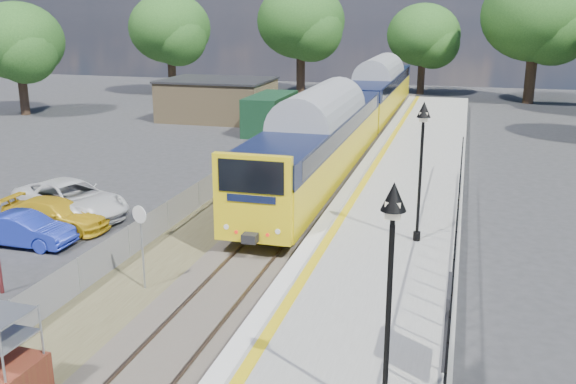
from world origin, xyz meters
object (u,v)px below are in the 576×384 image
at_px(speed_sign, 141,234).
at_px(car_blue, 24,230).
at_px(victorian_lamp_north, 422,139).
at_px(victorian_lamp_south, 391,250).
at_px(brick_plinth, 3,362).
at_px(train, 357,108).
at_px(car_yellow, 56,215).
at_px(car_white, 71,199).

relative_size(speed_sign, car_blue, 0.74).
bearing_deg(victorian_lamp_north, victorian_lamp_south, -88.85).
relative_size(victorian_lamp_north, speed_sign, 1.70).
xyz_separation_m(brick_plinth, speed_sign, (0.00, 6.20, 0.76)).
height_order(train, car_blue, train).
bearing_deg(brick_plinth, car_yellow, 119.86).
bearing_deg(victorian_lamp_south, speed_sign, 144.03).
height_order(car_blue, car_white, car_white).
bearing_deg(car_white, victorian_lamp_south, -108.22).
distance_m(victorian_lamp_south, train, 29.75).
bearing_deg(victorian_lamp_south, car_white, 141.13).
bearing_deg(brick_plinth, victorian_lamp_north, 53.10).
distance_m(brick_plinth, car_blue, 10.44).
bearing_deg(victorian_lamp_north, car_blue, -172.34).
distance_m(train, speed_sign, 23.51).
height_order(victorian_lamp_south, train, victorian_lamp_south).
height_order(train, speed_sign, train).
height_order(speed_sign, car_white, speed_sign).
xyz_separation_m(car_yellow, car_white, (-0.38, 1.60, 0.13)).
distance_m(car_blue, car_white, 3.40).
bearing_deg(speed_sign, car_white, 154.77).
xyz_separation_m(brick_plinth, car_white, (-6.30, 11.92, -0.32)).
relative_size(victorian_lamp_south, car_white, 0.86).
xyz_separation_m(victorian_lamp_south, victorian_lamp_north, (-0.20, 10.00, 0.00)).
bearing_deg(car_blue, brick_plinth, -144.46).
relative_size(victorian_lamp_north, car_yellow, 1.07).
xyz_separation_m(brick_plinth, car_yellow, (-5.92, 10.32, -0.45)).
relative_size(brick_plinth, car_white, 0.41).
bearing_deg(car_white, speed_sign, -111.59).
relative_size(speed_sign, car_white, 0.50).
bearing_deg(car_white, train, -5.86).
relative_size(train, car_yellow, 9.54).
bearing_deg(car_blue, train, -21.49).
distance_m(train, car_yellow, 21.08).
height_order(victorian_lamp_north, train, victorian_lamp_north).
distance_m(train, car_blue, 22.74).
height_order(victorian_lamp_south, car_blue, victorian_lamp_south).
bearing_deg(victorian_lamp_south, train, 100.68).
height_order(car_yellow, car_white, car_white).
bearing_deg(brick_plinth, victorian_lamp_south, 2.79).
xyz_separation_m(victorian_lamp_north, train, (-5.30, 19.18, -1.96)).
bearing_deg(car_white, brick_plinth, -131.49).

